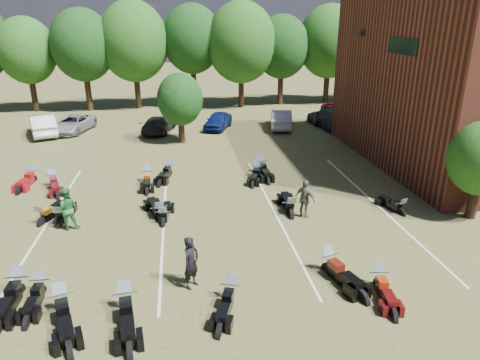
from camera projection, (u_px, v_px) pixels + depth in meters
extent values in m
plane|color=brown|center=(240.00, 245.00, 16.72)|extent=(160.00, 160.00, 0.00)
imported|color=silver|center=(43.00, 125.00, 32.55)|extent=(3.21, 5.10, 1.59)
imported|color=gray|center=(73.00, 124.00, 33.52)|extent=(3.32, 5.12, 1.31)
imported|color=black|center=(159.00, 124.00, 33.41)|extent=(2.93, 4.76, 1.29)
imported|color=#0B184F|center=(218.00, 121.00, 34.51)|extent=(2.96, 4.28, 1.35)
imported|color=#ABABA6|center=(281.00, 119.00, 34.73)|extent=(2.46, 4.81, 1.51)
imported|color=#4E0414|center=(334.00, 113.00, 36.67)|extent=(4.83, 6.34, 1.60)
imported|color=#3C3D41|center=(330.00, 118.00, 35.07)|extent=(2.88, 5.67, 1.58)
imported|color=black|center=(191.00, 263.00, 13.79)|extent=(0.75, 0.78, 1.80)
imported|color=#286C32|center=(67.00, 209.00, 17.71)|extent=(1.00, 0.84, 1.83)
imported|color=#555249|center=(305.00, 199.00, 18.79)|extent=(0.98, 1.07, 1.75)
cube|color=black|center=(362.00, 33.00, 26.48)|extent=(0.30, 0.40, 0.30)
cube|color=black|center=(402.00, 46.00, 22.04)|extent=(0.06, 3.00, 0.80)
cylinder|color=black|center=(31.00, 90.00, 40.79)|extent=(0.58, 0.58, 4.08)
ellipsoid|color=#1E4C19|center=(23.00, 43.00, 39.29)|extent=(6.00, 6.00, 6.90)
cylinder|color=black|center=(86.00, 89.00, 41.45)|extent=(0.57, 0.58, 4.08)
ellipsoid|color=#1E4C19|center=(80.00, 43.00, 39.96)|extent=(6.00, 6.00, 6.90)
cylinder|color=black|center=(138.00, 88.00, 42.12)|extent=(0.57, 0.58, 4.08)
ellipsoid|color=#1E4C19|center=(134.00, 42.00, 40.62)|extent=(6.00, 6.00, 6.90)
cylinder|color=black|center=(189.00, 87.00, 42.78)|extent=(0.58, 0.58, 4.08)
ellipsoid|color=#1E4C19|center=(187.00, 42.00, 41.29)|extent=(6.00, 6.00, 6.90)
cylinder|color=black|center=(238.00, 86.00, 43.45)|extent=(0.57, 0.58, 4.08)
ellipsoid|color=#1E4C19|center=(238.00, 42.00, 41.95)|extent=(6.00, 6.00, 6.90)
cylinder|color=black|center=(286.00, 85.00, 44.11)|extent=(0.57, 0.58, 4.08)
ellipsoid|color=#1E4C19|center=(288.00, 41.00, 42.62)|extent=(6.00, 6.00, 6.90)
cylinder|color=black|center=(333.00, 84.00, 44.78)|extent=(0.57, 0.58, 4.08)
ellipsoid|color=#1E4C19|center=(336.00, 41.00, 43.28)|extent=(6.00, 6.00, 6.90)
cylinder|color=black|center=(378.00, 83.00, 45.44)|extent=(0.58, 0.58, 4.08)
ellipsoid|color=#1E4C19|center=(383.00, 41.00, 43.95)|extent=(6.00, 6.00, 6.90)
cylinder|color=black|center=(422.00, 82.00, 46.11)|extent=(0.58, 0.58, 4.08)
ellipsoid|color=#1E4C19|center=(428.00, 40.00, 44.61)|extent=(6.00, 6.00, 6.90)
cylinder|color=black|center=(473.00, 200.00, 18.75)|extent=(0.24, 0.24, 1.71)
cylinder|color=black|center=(181.00, 130.00, 30.51)|extent=(0.24, 0.24, 1.90)
sphere|color=#1E4C19|center=(180.00, 99.00, 29.76)|extent=(3.20, 3.20, 3.20)
cube|color=silver|center=(47.00, 224.00, 18.44)|extent=(0.10, 14.00, 0.01)
cube|color=silver|center=(164.00, 217.00, 19.10)|extent=(0.10, 14.00, 0.01)
cube|color=silver|center=(273.00, 210.00, 19.77)|extent=(0.10, 14.00, 0.01)
cube|color=silver|center=(376.00, 204.00, 20.43)|extent=(0.10, 14.00, 0.01)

